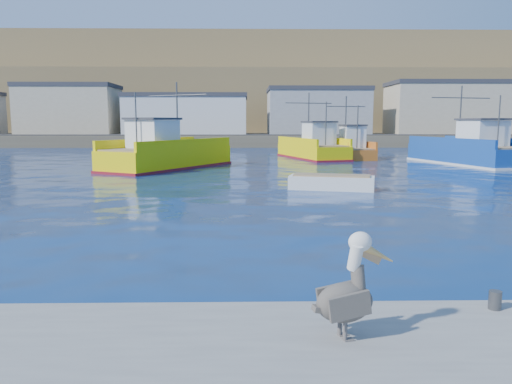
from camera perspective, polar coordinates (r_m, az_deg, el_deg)
ground at (r=11.55m, az=3.82°, el=-9.51°), size 260.00×260.00×0.00m
dock_bollards at (r=8.24m, az=10.21°, el=-12.17°), size 36.20×0.20×0.30m
far_shore at (r=120.31m, az=-0.67°, el=10.62°), size 200.00×81.00×24.00m
trawler_yellow_a at (r=38.40m, az=-10.22°, el=4.29°), size 9.30×12.28×6.59m
trawler_yellow_b at (r=48.31m, az=6.57°, el=4.99°), size 6.18×10.73×6.37m
trawler_blue at (r=45.07m, az=23.21°, el=4.29°), size 6.70×12.37×6.57m
boat_orange at (r=48.83m, az=10.57°, el=4.95°), size 4.09×7.86×5.97m
skiff_mid at (r=26.15m, az=8.62°, el=0.94°), size 4.57×2.57×0.94m
pelican at (r=7.11m, az=10.46°, el=-11.31°), size 1.21×0.66×1.49m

